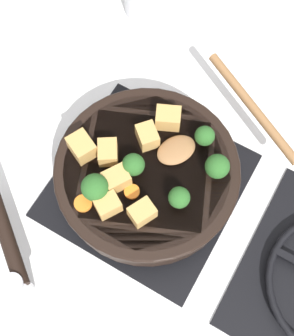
{
  "coord_description": "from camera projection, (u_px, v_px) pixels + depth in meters",
  "views": [
    {
      "loc": [
        0.25,
        0.14,
        0.79
      ],
      "look_at": [
        0.0,
        0.0,
        0.08
      ],
      "focal_mm": 50.0,
      "sensor_mm": 36.0,
      "label": 1
    }
  ],
  "objects": [
    {
      "name": "ground_plane",
      "position": [
        147.0,
        185.0,
        0.84
      ],
      "size": [
        2.4,
        2.4,
        0.0
      ],
      "primitive_type": "plane",
      "color": "white"
    },
    {
      "name": "front_burner_grate",
      "position": [
        147.0,
        183.0,
        0.83
      ],
      "size": [
        0.31,
        0.31,
        0.03
      ],
      "color": "black",
      "rests_on": "ground_plane"
    },
    {
      "name": "skillet_pan",
      "position": [
        145.0,
        174.0,
        0.78
      ],
      "size": [
        0.42,
        0.38,
        0.06
      ],
      "color": "black",
      "rests_on": "front_burner_grate"
    },
    {
      "name": "wooden_spoon",
      "position": [
        221.0,
        125.0,
        0.78
      ],
      "size": [
        0.24,
        0.22,
        0.02
      ],
      "color": "olive",
      "rests_on": "skillet_pan"
    },
    {
      "name": "tofu_cube_center_large",
      "position": [
        116.0,
        179.0,
        0.74
      ],
      "size": [
        0.05,
        0.05,
        0.03
      ],
      "primitive_type": "cube",
      "rotation": [
        0.0,
        0.0,
        5.73
      ],
      "color": "tan",
      "rests_on": "skillet_pan"
    },
    {
      "name": "tofu_cube_near_handle",
      "position": [
        108.0,
        152.0,
        0.76
      ],
      "size": [
        0.05,
        0.05,
        0.03
      ],
      "primitive_type": "cube",
      "rotation": [
        0.0,
        0.0,
        0.57
      ],
      "color": "tan",
      "rests_on": "skillet_pan"
    },
    {
      "name": "tofu_cube_east_chunk",
      "position": [
        142.0,
        212.0,
        0.72
      ],
      "size": [
        0.05,
        0.04,
        0.03
      ],
      "primitive_type": "cube",
      "rotation": [
        0.0,
        0.0,
        2.69
      ],
      "color": "tan",
      "rests_on": "skillet_pan"
    },
    {
      "name": "tofu_cube_west_chunk",
      "position": [
        147.0,
        136.0,
        0.77
      ],
      "size": [
        0.05,
        0.05,
        0.03
      ],
      "primitive_type": "cube",
      "rotation": [
        0.0,
        0.0,
        4.01
      ],
      "color": "tan",
      "rests_on": "skillet_pan"
    },
    {
      "name": "tofu_cube_back_piece",
      "position": [
        168.0,
        118.0,
        0.78
      ],
      "size": [
        0.05,
        0.05,
        0.03
      ],
      "primitive_type": "cube",
      "rotation": [
        0.0,
        0.0,
        5.14
      ],
      "color": "tan",
      "rests_on": "skillet_pan"
    },
    {
      "name": "tofu_cube_front_piece",
      "position": [
        108.0,
        205.0,
        0.72
      ],
      "size": [
        0.05,
        0.04,
        0.03
      ],
      "primitive_type": "cube",
      "rotation": [
        0.0,
        0.0,
        2.59
      ],
      "color": "tan",
      "rests_on": "skillet_pan"
    },
    {
      "name": "tofu_cube_mid_small",
      "position": [
        82.0,
        147.0,
        0.76
      ],
      "size": [
        0.05,
        0.05,
        0.03
      ],
      "primitive_type": "cube",
      "rotation": [
        0.0,
        0.0,
        4.27
      ],
      "color": "tan",
      "rests_on": "skillet_pan"
    },
    {
      "name": "broccoli_floret_near_spoon",
      "position": [
        95.0,
        187.0,
        0.72
      ],
      "size": [
        0.04,
        0.04,
        0.05
      ],
      "color": "#709956",
      "rests_on": "skillet_pan"
    },
    {
      "name": "broccoli_floret_center_top",
      "position": [
        179.0,
        198.0,
        0.72
      ],
      "size": [
        0.03,
        0.03,
        0.04
      ],
      "color": "#709956",
      "rests_on": "skillet_pan"
    },
    {
      "name": "broccoli_floret_east_rim",
      "position": [
        133.0,
        165.0,
        0.74
      ],
      "size": [
        0.04,
        0.04,
        0.04
      ],
      "color": "#709956",
      "rests_on": "skillet_pan"
    },
    {
      "name": "broccoli_floret_west_rim",
      "position": [
        205.0,
        136.0,
        0.76
      ],
      "size": [
        0.03,
        0.03,
        0.04
      ],
      "color": "#709956",
      "rests_on": "skillet_pan"
    },
    {
      "name": "broccoli_floret_north_edge",
      "position": [
        217.0,
        167.0,
        0.73
      ],
      "size": [
        0.04,
        0.04,
        0.05
      ],
      "color": "#709956",
      "rests_on": "skillet_pan"
    },
    {
      "name": "carrot_slice_orange_thin",
      "position": [
        83.0,
        203.0,
        0.74
      ],
      "size": [
        0.03,
        0.03,
        0.01
      ],
      "primitive_type": "cylinder",
      "color": "orange",
      "rests_on": "skillet_pan"
    },
    {
      "name": "carrot_slice_near_center",
      "position": [
        134.0,
        193.0,
        0.74
      ],
      "size": [
        0.03,
        0.03,
        0.01
      ],
      "primitive_type": "cylinder",
      "color": "orange",
      "rests_on": "skillet_pan"
    },
    {
      "name": "salt_shaker",
      "position": [
        19.0,
        288.0,
        0.73
      ],
      "size": [
        0.04,
        0.04,
        0.09
      ],
      "color": "white",
      "rests_on": "ground_plane"
    }
  ]
}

